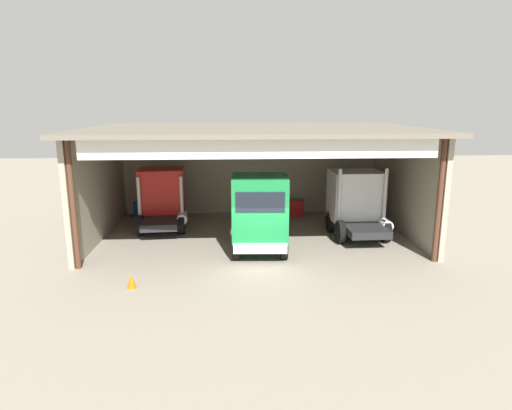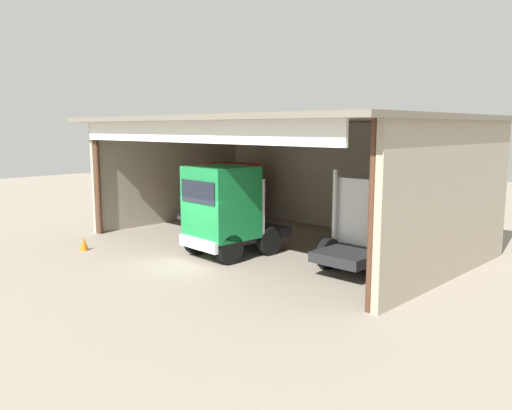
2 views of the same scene
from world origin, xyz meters
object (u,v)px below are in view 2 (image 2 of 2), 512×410
truck_white_left_bay (376,221)px  tool_cart (375,229)px  truck_red_center_left_bay (228,193)px  traffic_cone (84,244)px  oil_drum (239,207)px  truck_green_center_bay (225,209)px

truck_white_left_bay → tool_cart: bearing=119.9°
truck_red_center_left_bay → traffic_cone: size_ratio=7.76×
tool_cart → traffic_cone: (-7.77, -10.52, -0.22)m
traffic_cone → oil_drum: bearing=100.0°
oil_drum → traffic_cone: (1.95, -11.01, -0.16)m
truck_red_center_left_bay → tool_cart: size_ratio=4.34×
oil_drum → truck_white_left_bay: bearing=-21.0°
truck_green_center_bay → traffic_cone: bearing=38.3°
truck_green_center_bay → tool_cart: (2.73, 6.92, -1.43)m
truck_red_center_left_bay → truck_green_center_bay: (5.05, -4.72, 0.20)m
truck_red_center_left_bay → oil_drum: truck_red_center_left_bay is taller
truck_green_center_bay → traffic_cone: truck_green_center_bay is taller
truck_red_center_left_bay → traffic_cone: (0.02, -8.32, -1.45)m
truck_red_center_left_bay → traffic_cone: bearing=-93.9°
truck_white_left_bay → oil_drum: (-12.24, 4.69, -1.34)m
oil_drum → traffic_cone: size_ratio=1.57×
truck_red_center_left_bay → tool_cart: (7.78, 2.20, -1.23)m
truck_white_left_bay → truck_red_center_left_bay: bearing=167.9°
truck_red_center_left_bay → tool_cart: truck_red_center_left_bay is taller
truck_white_left_bay → oil_drum: size_ratio=4.78×
truck_white_left_bay → traffic_cone: 12.17m
oil_drum → traffic_cone: 11.18m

